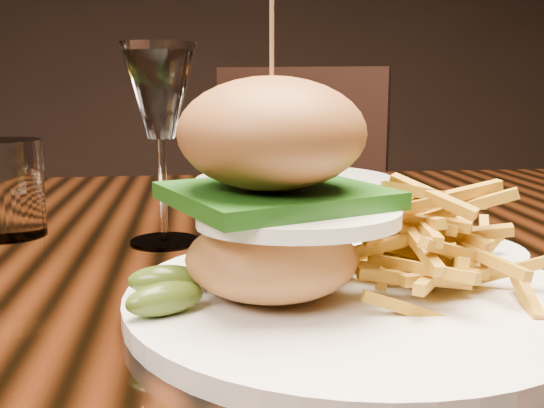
{
  "coord_description": "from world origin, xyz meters",
  "views": [
    {
      "loc": [
        -0.07,
        -0.69,
        0.92
      ],
      "look_at": [
        -0.01,
        -0.14,
        0.81
      ],
      "focal_mm": 42.0,
      "sensor_mm": 36.0,
      "label": 1
    }
  ],
  "objects": [
    {
      "name": "dining_table",
      "position": [
        0.0,
        0.0,
        0.67
      ],
      "size": [
        1.6,
        0.9,
        0.75
      ],
      "color": "black",
      "rests_on": "ground"
    },
    {
      "name": "burger_plate",
      "position": [
        0.03,
        -0.25,
        0.81
      ],
      "size": [
        0.34,
        0.34,
        0.22
      ],
      "rotation": [
        0.0,
        0.0,
        0.18
      ],
      "color": "white",
      "rests_on": "dining_table"
    },
    {
      "name": "side_saucer",
      "position": [
        0.16,
        -0.12,
        0.76
      ],
      "size": [
        0.16,
        0.16,
        0.02
      ],
      "rotation": [
        0.0,
        0.0,
        0.39
      ],
      "color": "white",
      "rests_on": "dining_table"
    },
    {
      "name": "ramekin",
      "position": [
        0.04,
        -0.06,
        0.77
      ],
      "size": [
        0.08,
        0.08,
        0.04
      ],
      "primitive_type": "cube",
      "rotation": [
        0.0,
        0.0,
        0.04
      ],
      "color": "white",
      "rests_on": "dining_table"
    },
    {
      "name": "wine_glass",
      "position": [
        -0.11,
        -0.03,
        0.9
      ],
      "size": [
        0.08,
        0.08,
        0.2
      ],
      "color": "white",
      "rests_on": "dining_table"
    },
    {
      "name": "water_tumbler",
      "position": [
        -0.28,
        0.02,
        0.8
      ],
      "size": [
        0.08,
        0.08,
        0.11
      ],
      "primitive_type": "cylinder",
      "color": "white",
      "rests_on": "dining_table"
    },
    {
      "name": "far_dish",
      "position": [
        0.08,
        0.28,
        0.77
      ],
      "size": [
        0.31,
        0.31,
        0.1
      ],
      "rotation": [
        0.0,
        0.0,
        0.05
      ],
      "color": "white",
      "rests_on": "dining_table"
    },
    {
      "name": "chair_far",
      "position": [
        0.16,
        0.88,
        0.54
      ],
      "size": [
        0.61,
        0.61,
        0.95
      ],
      "rotation": [
        0.0,
        0.0,
        -0.42
      ],
      "color": "black",
      "rests_on": "ground"
    }
  ]
}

